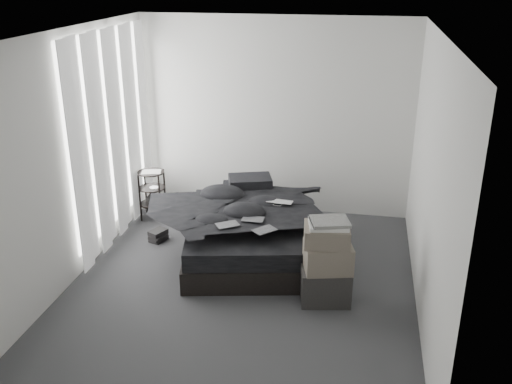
% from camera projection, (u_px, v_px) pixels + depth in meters
% --- Properties ---
extents(floor, '(3.60, 4.20, 0.01)m').
position_uv_depth(floor, '(242.00, 285.00, 6.07)').
color(floor, '#37373A').
rests_on(floor, ground).
extents(ceiling, '(3.60, 4.20, 0.01)m').
position_uv_depth(ceiling, '(239.00, 33.00, 5.10)').
color(ceiling, white).
rests_on(ceiling, ground).
extents(wall_back, '(3.60, 0.01, 2.60)m').
position_uv_depth(wall_back, '(275.00, 117.00, 7.50)').
color(wall_back, silver).
rests_on(wall_back, ground).
extents(wall_front, '(3.60, 0.01, 2.60)m').
position_uv_depth(wall_front, '(171.00, 277.00, 3.67)').
color(wall_front, silver).
rests_on(wall_front, ground).
extents(wall_left, '(0.01, 4.20, 2.60)m').
position_uv_depth(wall_left, '(71.00, 159.00, 5.90)').
color(wall_left, silver).
rests_on(wall_left, ground).
extents(wall_right, '(0.01, 4.20, 2.60)m').
position_uv_depth(wall_right, '(430.00, 182.00, 5.27)').
color(wall_right, silver).
rests_on(wall_right, ground).
extents(window_left, '(0.02, 2.00, 2.30)m').
position_uv_depth(window_left, '(109.00, 131.00, 6.70)').
color(window_left, white).
rests_on(window_left, wall_left).
extents(curtain_left, '(0.06, 2.12, 2.48)m').
position_uv_depth(curtain_left, '(114.00, 137.00, 6.72)').
color(curtain_left, white).
rests_on(curtain_left, wall_left).
extents(bed, '(1.76, 2.12, 0.25)m').
position_uv_depth(bed, '(249.00, 243.00, 6.69)').
color(bed, black).
rests_on(bed, floor).
extents(mattress, '(1.70, 2.05, 0.20)m').
position_uv_depth(mattress, '(249.00, 226.00, 6.60)').
color(mattress, black).
rests_on(mattress, bed).
extents(duvet, '(1.67, 1.84, 0.22)m').
position_uv_depth(duvet, '(249.00, 211.00, 6.48)').
color(duvet, black).
rests_on(duvet, mattress).
extents(pillow_lower, '(0.63, 0.49, 0.13)m').
position_uv_depth(pillow_lower, '(245.00, 190.00, 7.21)').
color(pillow_lower, black).
rests_on(pillow_lower, mattress).
extents(pillow_upper, '(0.61, 0.51, 0.12)m').
position_uv_depth(pillow_upper, '(250.00, 181.00, 7.15)').
color(pillow_upper, black).
rests_on(pillow_upper, pillow_lower).
extents(laptop, '(0.32, 0.22, 0.02)m').
position_uv_depth(laptop, '(279.00, 198.00, 6.53)').
color(laptop, silver).
rests_on(laptop, duvet).
extents(comic_a, '(0.28, 0.26, 0.01)m').
position_uv_depth(comic_a, '(227.00, 219.00, 6.02)').
color(comic_a, black).
rests_on(comic_a, duvet).
extents(comic_b, '(0.24, 0.16, 0.01)m').
position_uv_depth(comic_b, '(253.00, 213.00, 6.14)').
color(comic_b, black).
rests_on(comic_b, duvet).
extents(comic_c, '(0.27, 0.28, 0.01)m').
position_uv_depth(comic_c, '(265.00, 223.00, 5.89)').
color(comic_c, black).
rests_on(comic_c, duvet).
extents(side_stand, '(0.38, 0.38, 0.64)m').
position_uv_depth(side_stand, '(153.00, 195.00, 7.57)').
color(side_stand, black).
rests_on(side_stand, floor).
extents(papers, '(0.29, 0.24, 0.01)m').
position_uv_depth(papers, '(151.00, 172.00, 7.44)').
color(papers, white).
rests_on(papers, side_stand).
extents(floor_books, '(0.22, 0.25, 0.15)m').
position_uv_depth(floor_books, '(158.00, 235.00, 7.01)').
color(floor_books, black).
rests_on(floor_books, floor).
extents(box_lower, '(0.55, 0.46, 0.36)m').
position_uv_depth(box_lower, '(325.00, 284.00, 5.73)').
color(box_lower, black).
rests_on(box_lower, floor).
extents(box_mid, '(0.53, 0.46, 0.28)m').
position_uv_depth(box_mid, '(328.00, 257.00, 5.60)').
color(box_mid, '#665D50').
rests_on(box_mid, box_lower).
extents(box_upper, '(0.47, 0.40, 0.19)m').
position_uv_depth(box_upper, '(327.00, 235.00, 5.53)').
color(box_upper, '#665D50').
rests_on(box_upper, box_mid).
extents(art_book_white, '(0.42, 0.36, 0.04)m').
position_uv_depth(art_book_white, '(328.00, 224.00, 5.49)').
color(art_book_white, silver).
rests_on(art_book_white, box_upper).
extents(art_book_snake, '(0.43, 0.37, 0.03)m').
position_uv_depth(art_book_snake, '(330.00, 221.00, 5.46)').
color(art_book_snake, silver).
rests_on(art_book_snake, art_book_white).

